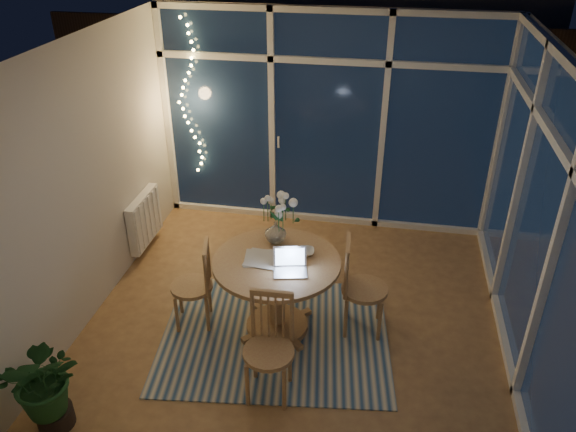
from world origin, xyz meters
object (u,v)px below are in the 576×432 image
object	(u,v)px
laptop	(290,263)
potted_plant	(48,389)
chair_left	(191,285)
chair_right	(365,287)
dining_table	(277,296)
flower_vase	(276,232)
chair_front	(269,350)

from	to	relation	value
laptop	potted_plant	bearing A→B (deg)	-154.92
chair_left	chair_right	world-z (taller)	chair_right
dining_table	potted_plant	size ratio (longest dim) A/B	1.51
flower_vase	potted_plant	bearing A→B (deg)	-129.33
chair_front	laptop	size ratio (longest dim) A/B	3.29
chair_right	potted_plant	distance (m)	2.76
chair_left	laptop	xyz separation A→B (m)	(0.96, -0.11, 0.44)
dining_table	chair_right	world-z (taller)	chair_right
chair_left	chair_right	bearing A→B (deg)	83.83
chair_left	laptop	world-z (taller)	laptop
potted_plant	chair_front	bearing A→B (deg)	21.15
dining_table	flower_vase	xyz separation A→B (m)	(-0.07, 0.31, 0.50)
dining_table	chair_front	world-z (taller)	chair_front
chair_right	chair_front	xyz separation A→B (m)	(-0.70, -0.95, -0.02)
chair_front	laptop	distance (m)	0.77
dining_table	chair_front	distance (m)	0.81
flower_vase	potted_plant	distance (m)	2.28
chair_left	chair_right	size ratio (longest dim) A/B	0.92
chair_front	potted_plant	world-z (taller)	chair_front
potted_plant	chair_right	bearing A→B (deg)	34.45
laptop	potted_plant	world-z (taller)	laptop
dining_table	flower_vase	size ratio (longest dim) A/B	5.48
chair_right	chair_front	size ratio (longest dim) A/B	1.03
potted_plant	dining_table	bearing A→B (deg)	43.61
chair_left	chair_front	bearing A→B (deg)	36.85
laptop	potted_plant	xyz separation A→B (m)	(-1.63, -1.25, -0.51)
chair_front	potted_plant	size ratio (longest dim) A/B	1.24
chair_right	potted_plant	bearing A→B (deg)	121.64
dining_table	potted_plant	distance (m)	2.04
laptop	flower_vase	distance (m)	0.52
chair_right	potted_plant	size ratio (longest dim) A/B	1.29
chair_left	chair_right	xyz separation A→B (m)	(1.60, 0.20, 0.04)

